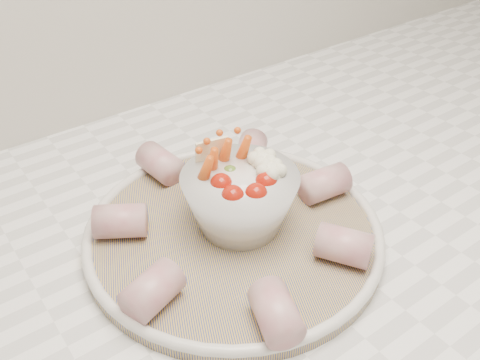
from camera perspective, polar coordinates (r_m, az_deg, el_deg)
serving_platter at (r=0.60m, az=-0.67°, el=-5.57°), size 0.44×0.44×0.02m
veggie_bowl at (r=0.58m, az=0.00°, el=-1.89°), size 0.13×0.13×0.10m
cured_meat_rolls at (r=0.59m, az=-0.82°, el=-3.92°), size 0.31×0.33×0.04m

